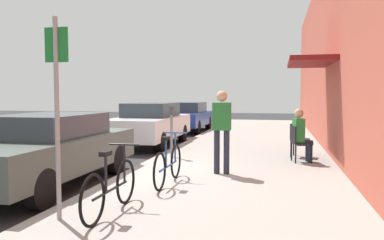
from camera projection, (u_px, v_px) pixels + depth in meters
The scene contains 14 objects.
ground_plane at pixel (122, 178), 8.08m from camera, with size 60.00×60.00×0.00m, color #2D2D30.
sidewalk_slab at pixel (240, 163), 9.53m from camera, with size 4.50×32.00×0.12m, color #9E9B93.
building_facade at pixel (346, 41), 8.83m from camera, with size 1.40×32.00×5.95m.
parked_car_0 at pixel (47, 149), 7.32m from camera, with size 1.80×4.40×1.37m.
parked_car_1 at pixel (150, 124), 13.18m from camera, with size 1.80×4.40×1.46m.
parked_car_2 at pixel (187, 116), 18.44m from camera, with size 1.80×4.40×1.39m.
parking_meter at pixel (172, 128), 10.06m from camera, with size 0.12×0.10×1.32m.
street_sign at pixel (57, 102), 4.94m from camera, with size 0.32×0.06×2.60m.
bicycle_0 at pixel (111, 188), 5.24m from camera, with size 0.46×1.71×0.90m.
bicycle_1 at pixel (168, 164), 7.01m from camera, with size 0.46×1.71×0.90m.
cafe_chair_0 at pixel (298, 141), 9.31m from camera, with size 0.53×0.53×0.87m.
seated_patron_0 at pixel (301, 133), 9.30m from camera, with size 0.49×0.43×1.29m.
cafe_chair_1 at pixel (297, 138), 10.10m from camera, with size 0.52×0.52×0.87m.
pedestrian_standing at pixel (222, 125), 7.88m from camera, with size 0.36×0.22×1.70m.
Camera 1 is at (3.16, -7.47, 1.73)m, focal length 36.26 mm.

